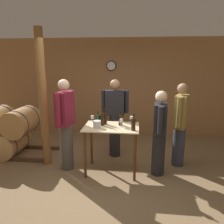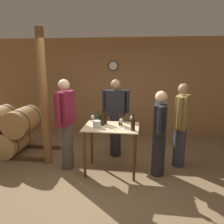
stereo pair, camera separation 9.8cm
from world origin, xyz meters
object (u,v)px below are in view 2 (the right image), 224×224
(wooden_post, at_px, (44,100))
(person_visitor_with_scarf, at_px, (181,124))
(person_visitor_bearded, at_px, (116,117))
(wine_glass_near_right, at_px, (132,118))
(person_visitor_near_door, at_px, (66,123))
(wine_bottle_left, at_px, (102,120))
(person_host, at_px, (159,132))
(wine_glass_near_left, at_px, (92,117))
(wine_bottle_center, at_px, (105,118))
(ice_bucket, at_px, (97,124))
(wine_bottle_far_left, at_px, (98,119))
(wine_bottle_far_right, at_px, (133,124))
(wine_glass_near_center, at_px, (121,121))
(wine_bottle_right, at_px, (120,120))

(wooden_post, height_order, person_visitor_with_scarf, wooden_post)
(person_visitor_bearded, bearing_deg, wine_glass_near_right, -54.30)
(wine_glass_near_right, relative_size, person_visitor_near_door, 0.08)
(wine_bottle_left, bearing_deg, person_host, -2.31)
(wooden_post, relative_size, wine_glass_near_left, 21.60)
(wooden_post, xyz_separation_m, person_visitor_near_door, (0.48, -0.15, -0.41))
(wine_bottle_center, distance_m, person_visitor_bearded, 0.63)
(wine_bottle_center, relative_size, ice_bucket, 2.27)
(wine_bottle_center, xyz_separation_m, ice_bucket, (-0.11, -0.23, -0.06))
(wine_bottle_center, bearing_deg, wooden_post, 177.99)
(person_visitor_bearded, bearing_deg, person_visitor_near_door, -141.04)
(wine_bottle_far_left, relative_size, wine_bottle_far_right, 0.94)
(wine_glass_near_left, height_order, wine_glass_near_center, wine_glass_near_center)
(wine_glass_near_center, distance_m, person_visitor_near_door, 1.07)
(wine_glass_near_center, bearing_deg, wine_glass_near_right, 52.27)
(wine_bottle_right, bearing_deg, wine_bottle_left, -171.90)
(wine_bottle_center, distance_m, person_host, 1.04)
(ice_bucket, relative_size, person_visitor_near_door, 0.08)
(ice_bucket, xyz_separation_m, person_host, (1.13, 0.11, -0.14))
(person_visitor_bearded, xyz_separation_m, person_visitor_near_door, (-0.87, -0.71, 0.03))
(ice_bucket, xyz_separation_m, person_visitor_bearded, (0.24, 0.84, -0.07))
(wine_bottle_center, xyz_separation_m, wine_glass_near_center, (0.32, -0.15, -0.01))
(person_visitor_bearded, bearing_deg, wooden_post, -157.49)
(person_host, relative_size, person_visitor_near_door, 0.90)
(wine_glass_near_center, height_order, wine_glass_near_right, wine_glass_near_center)
(wine_bottle_right, distance_m, person_visitor_near_door, 1.05)
(wine_bottle_center, relative_size, person_visitor_near_door, 0.18)
(wine_bottle_far_left, distance_m, wine_bottle_center, 0.14)
(wine_bottle_center, xyz_separation_m, wine_bottle_far_right, (0.54, -0.32, -0.01))
(wine_glass_near_center, bearing_deg, wine_bottle_left, 169.65)
(wine_bottle_left, distance_m, wine_bottle_center, 0.09)
(wine_bottle_right, xyz_separation_m, person_visitor_bearded, (-0.17, 0.64, -0.11))
(wine_bottle_left, distance_m, ice_bucket, 0.17)
(wooden_post, bearing_deg, wine_bottle_right, -2.98)
(wine_bottle_far_left, distance_m, person_host, 1.16)
(person_visitor_with_scarf, xyz_separation_m, person_visitor_near_door, (-2.20, -0.39, 0.05))
(wine_bottle_left, height_order, wine_glass_near_left, wine_bottle_left)
(person_host, bearing_deg, wine_bottle_center, 172.87)
(person_visitor_with_scarf, bearing_deg, wine_bottle_far_left, -168.03)
(wine_glass_near_right, xyz_separation_m, person_visitor_near_door, (-1.25, -0.19, -0.08))
(wine_bottle_center, relative_size, wine_bottle_far_right, 1.14)
(person_visitor_bearded, bearing_deg, wine_glass_near_center, -75.71)
(wine_bottle_left, relative_size, person_visitor_near_door, 0.17)
(wine_bottle_far_right, relative_size, wine_glass_near_right, 1.86)
(wine_bottle_center, height_order, wine_glass_near_right, wine_bottle_center)
(person_visitor_near_door, bearing_deg, wine_glass_near_right, 8.55)
(wine_glass_near_left, height_order, person_visitor_bearded, person_visitor_bearded)
(wine_bottle_right, bearing_deg, wine_glass_near_center, -78.96)
(wine_bottle_far_right, xyz_separation_m, wine_glass_near_center, (-0.22, 0.17, 0.00))
(wine_glass_near_left, distance_m, wine_glass_near_center, 0.66)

